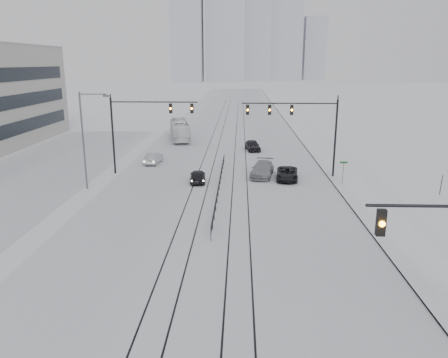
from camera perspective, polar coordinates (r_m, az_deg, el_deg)
road at (r=69.98m, az=0.57°, el=5.52°), size 22.00×260.00×0.02m
sidewalk_east at (r=70.90m, az=11.60°, el=5.39°), size 5.00×260.00×0.16m
curb at (r=70.55m, az=9.62°, el=5.43°), size 0.10×260.00×0.12m
parking_strip at (r=50.48m, az=-23.62°, el=0.52°), size 14.00×60.00×0.03m
tram_rails at (r=50.37m, az=-0.06°, el=1.78°), size 5.30×180.00×0.01m
skyline at (r=283.29m, az=2.93°, el=18.85°), size 96.00×48.00×72.00m
traffic_mast_ne at (r=44.81m, az=10.25°, el=7.35°), size 9.60×0.37×8.00m
traffic_mast_nw at (r=46.57m, az=-10.88°, el=7.37°), size 9.10×0.37×8.00m
street_light_west at (r=41.95m, az=-17.59°, el=5.62°), size 2.73×0.25×9.00m
median_fence at (r=40.57m, az=-0.60°, el=-0.76°), size 0.06×24.00×1.00m
street_sign at (r=43.34m, az=15.31°, el=1.20°), size 0.70×0.06×2.40m
sedan_sb_inner at (r=43.31m, az=-3.45°, el=0.38°), size 1.80×3.81×1.26m
sedan_sb_outer at (r=51.94m, az=-9.17°, el=2.70°), size 1.67×4.03×1.30m
sedan_nb_front at (r=44.61m, az=8.25°, el=0.68°), size 2.57×4.74×1.26m
sedan_nb_right at (r=45.62m, az=5.04°, el=1.26°), size 2.93×5.46×1.50m
sedan_nb_far at (r=59.08m, az=3.77°, el=4.39°), size 2.29×4.31×1.40m
box_truck at (r=67.60m, az=-5.78°, el=6.36°), size 4.47×10.84×2.94m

